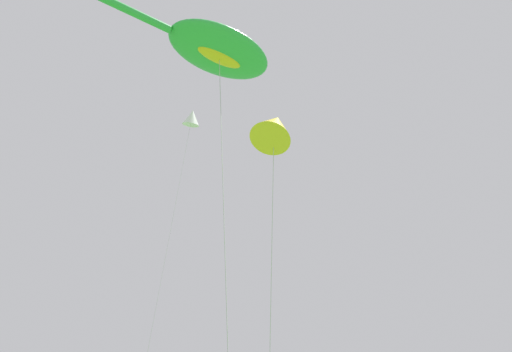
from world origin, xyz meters
TOP-DOWN VIEW (x-y plane):
  - big_show_kite at (3.00, 11.37)m, footprint 9.59×6.01m
  - small_kite_box_yellow at (2.13, 8.24)m, footprint 2.65×2.16m
  - small_kite_streamer_purple at (13.61, 21.04)m, footprint 4.54×1.99m

SIDE VIEW (x-z plane):
  - small_kite_box_yellow at x=2.13m, z-range 5.00..16.57m
  - big_show_kite at x=3.00m, z-range 8.04..25.02m
  - small_kite_streamer_purple at x=13.61m, z-range 11.50..36.08m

